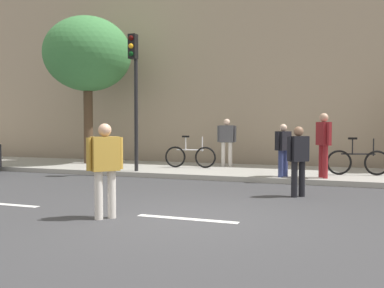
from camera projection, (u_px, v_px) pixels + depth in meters
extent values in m
plane|color=#38383A|center=(187.00, 219.00, 7.33)|extent=(80.00, 80.00, 0.00)
cube|color=#9E9B93|center=(265.00, 173.00, 13.88)|extent=(36.00, 4.00, 0.15)
cube|color=silver|center=(1.00, 204.00, 8.72)|extent=(1.80, 0.16, 0.01)
cube|color=silver|center=(187.00, 219.00, 7.33)|extent=(1.80, 0.16, 0.01)
cube|color=tan|center=(288.00, 44.00, 18.36)|extent=(36.00, 5.00, 10.05)
cylinder|color=black|center=(136.00, 116.00, 13.56)|extent=(0.12, 0.12, 3.48)
cube|color=black|center=(133.00, 47.00, 13.31)|extent=(0.24, 0.24, 0.75)
sphere|color=#390605|center=(131.00, 38.00, 13.18)|extent=(0.16, 0.16, 0.16)
sphere|color=#F2A519|center=(131.00, 46.00, 13.19)|extent=(0.16, 0.16, 0.16)
sphere|color=#07330F|center=(131.00, 54.00, 13.20)|extent=(0.16, 0.16, 0.16)
cylinder|color=#4C3826|center=(88.00, 127.00, 16.48)|extent=(0.34, 0.34, 2.73)
ellipsoid|color=#3D7F42|center=(88.00, 54.00, 16.36)|extent=(3.28, 3.28, 2.79)
cylinder|color=silver|center=(99.00, 195.00, 7.28)|extent=(0.14, 0.14, 0.82)
cylinder|color=silver|center=(112.00, 194.00, 7.39)|extent=(0.14, 0.14, 0.82)
cube|color=#B78C33|center=(105.00, 154.00, 7.31)|extent=(0.48, 0.50, 0.58)
cylinder|color=#B78C33|center=(89.00, 154.00, 7.17)|extent=(0.09, 0.09, 0.55)
cylinder|color=#B78C33|center=(120.00, 153.00, 7.44)|extent=(0.09, 0.09, 0.55)
sphere|color=tan|center=(105.00, 130.00, 7.29)|extent=(0.22, 0.22, 0.22)
cylinder|color=black|center=(302.00, 179.00, 9.64)|extent=(0.14, 0.14, 0.79)
cylinder|color=black|center=(294.00, 179.00, 9.56)|extent=(0.14, 0.14, 0.79)
cube|color=black|center=(298.00, 149.00, 9.57)|extent=(0.46, 0.46, 0.56)
cylinder|color=black|center=(307.00, 149.00, 9.67)|extent=(0.09, 0.09, 0.53)
cylinder|color=black|center=(289.00, 149.00, 9.47)|extent=(0.09, 0.09, 0.53)
sphere|color=#8C664C|center=(299.00, 131.00, 9.55)|extent=(0.21, 0.21, 0.21)
cylinder|color=maroon|center=(321.00, 161.00, 11.95)|extent=(0.14, 0.14, 0.89)
cylinder|color=maroon|center=(325.00, 162.00, 11.73)|extent=(0.14, 0.14, 0.89)
cube|color=maroon|center=(324.00, 134.00, 11.81)|extent=(0.44, 0.50, 0.63)
cylinder|color=maroon|center=(319.00, 133.00, 12.07)|extent=(0.09, 0.09, 0.60)
cylinder|color=maroon|center=(329.00, 134.00, 11.55)|extent=(0.09, 0.09, 0.60)
sphere|color=tan|center=(324.00, 118.00, 11.79)|extent=(0.24, 0.24, 0.24)
cylinder|color=silver|center=(230.00, 154.00, 15.18)|extent=(0.14, 0.14, 0.84)
cylinder|color=silver|center=(223.00, 154.00, 15.25)|extent=(0.14, 0.14, 0.84)
cube|color=#4C4C51|center=(227.00, 134.00, 15.18)|extent=(0.52, 0.29, 0.60)
cylinder|color=#4C4C51|center=(235.00, 134.00, 15.11)|extent=(0.09, 0.09, 0.57)
cylinder|color=#4C4C51|center=(219.00, 134.00, 15.26)|extent=(0.09, 0.09, 0.57)
sphere|color=beige|center=(227.00, 122.00, 15.17)|extent=(0.23, 0.23, 0.23)
cylinder|color=navy|center=(281.00, 164.00, 12.00)|extent=(0.14, 0.14, 0.74)
cylinder|color=navy|center=(285.00, 163.00, 12.18)|extent=(0.14, 0.14, 0.74)
cube|color=black|center=(283.00, 141.00, 12.06)|extent=(0.41, 0.54, 0.53)
cylinder|color=black|center=(278.00, 141.00, 11.85)|extent=(0.09, 0.09, 0.50)
cylinder|color=black|center=(289.00, 140.00, 12.27)|extent=(0.09, 0.09, 0.50)
sphere|color=beige|center=(283.00, 128.00, 12.05)|extent=(0.20, 0.20, 0.20)
torus|color=black|center=(339.00, 162.00, 12.59)|extent=(0.72, 0.20, 0.72)
torus|color=black|center=(377.00, 163.00, 12.43)|extent=(0.72, 0.20, 0.72)
cylinder|color=black|center=(358.00, 154.00, 12.50)|extent=(0.93, 0.23, 0.04)
cylinder|color=black|center=(352.00, 147.00, 12.51)|extent=(0.04, 0.04, 0.45)
cylinder|color=black|center=(373.00, 147.00, 12.43)|extent=(0.04, 0.04, 0.50)
cube|color=black|center=(353.00, 138.00, 12.50)|extent=(0.26, 0.15, 0.06)
torus|color=black|center=(175.00, 157.00, 14.84)|extent=(0.72, 0.16, 0.72)
torus|color=black|center=(205.00, 157.00, 14.61)|extent=(0.72, 0.16, 0.72)
cylinder|color=silver|center=(190.00, 150.00, 14.72)|extent=(0.94, 0.17, 0.04)
cylinder|color=silver|center=(186.00, 144.00, 14.74)|extent=(0.04, 0.04, 0.45)
cylinder|color=silver|center=(202.00, 144.00, 14.62)|extent=(0.04, 0.04, 0.50)
cube|color=black|center=(186.00, 137.00, 14.73)|extent=(0.25, 0.13, 0.06)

